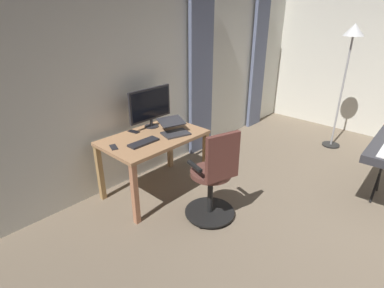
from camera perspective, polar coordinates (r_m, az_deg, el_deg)
The scene contains 12 objects.
ground_plane at distance 3.64m, azimuth 31.45°, elevation -16.37°, with size 8.10×8.10×0.00m, color #766653.
back_room_partition at distance 4.36m, azimuth -4.19°, elevation 13.88°, with size 6.23×0.10×2.75m, color silver.
curtain_left_panel at distance 5.97m, azimuth 12.30°, elevation 14.73°, with size 0.40×0.06×2.44m, color slate.
curtain_right_panel at distance 4.69m, azimuth 1.69°, elevation 12.75°, with size 0.48×0.06×2.44m, color slate.
desk at distance 3.69m, azimuth -7.14°, elevation 0.01°, with size 1.22×0.75×0.75m.
office_chair at distance 3.24m, azimuth 4.15°, elevation -6.66°, with size 0.56×0.56×1.06m.
computer_monitor at distance 3.86m, azimuth -7.81°, elevation 7.20°, with size 0.63×0.18×0.50m.
computer_keyboard at distance 3.47m, azimuth -9.04°, elevation 0.28°, with size 0.36×0.13×0.02m, color #232328.
laptop at distance 3.70m, azimuth -3.38°, elevation 2.83°, with size 0.39×0.41×0.16m.
cell_phone_by_monitor at distance 3.81m, azimuth -10.84°, elevation 2.30°, with size 0.07×0.14×0.01m, color black.
cell_phone_face_up at distance 3.43m, azimuth -14.46°, elevation -0.57°, with size 0.07×0.14×0.01m, color #232328.
floor_lamp at distance 5.31m, azimuth 27.54°, elevation 15.57°, with size 0.30×0.30×1.94m.
Camera 1 is at (2.92, 0.23, 2.16)m, focal length 28.50 mm.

